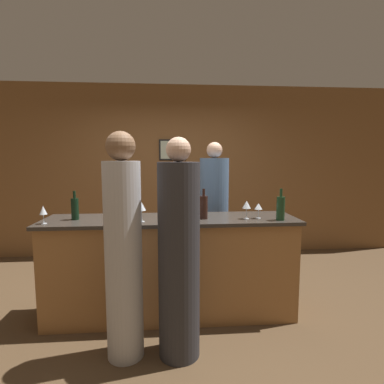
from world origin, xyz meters
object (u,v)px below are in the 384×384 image
bartender (214,220)px  guest_0 (179,257)px  wine_bottle_2 (75,208)px  wine_bottle_0 (281,208)px  wine_bottle_1 (204,207)px  guest_1 (123,253)px

bartender → guest_0: 1.44m
guest_0 → wine_bottle_2: 1.22m
wine_bottle_0 → wine_bottle_1: wine_bottle_0 is taller
bartender → wine_bottle_0: bearing=119.9°
wine_bottle_0 → wine_bottle_2: 2.00m
guest_0 → wine_bottle_0: size_ratio=5.78×
guest_0 → guest_1: bearing=177.3°
wine_bottle_1 → wine_bottle_2: (-1.26, 0.06, -0.01)m
wine_bottle_2 → guest_1: bearing=-48.6°
bartender → wine_bottle_2: bartender is taller
guest_1 → guest_0: bearing=-2.7°
bartender → wine_bottle_2: size_ratio=6.40×
guest_0 → wine_bottle_1: bearing=65.3°
guest_1 → wine_bottle_0: (1.44, 0.44, 0.27)m
guest_0 → guest_1: guest_1 is taller
wine_bottle_0 → bartender: bearing=119.9°
guest_1 → wine_bottle_1: bearing=38.4°
wine_bottle_1 → wine_bottle_0: bearing=-9.5°
wine_bottle_2 → guest_0: bearing=-33.0°
wine_bottle_0 → wine_bottle_1: (-0.74, 0.12, -0.00)m
bartender → wine_bottle_0: size_ratio=5.88×
bartender → wine_bottle_0: bartender is taller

